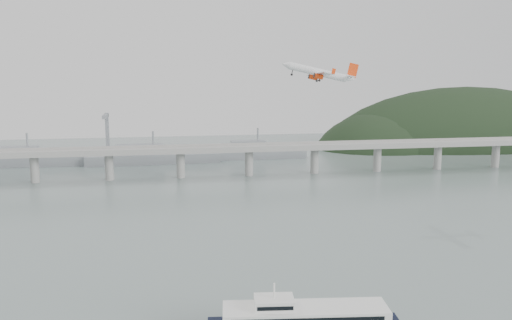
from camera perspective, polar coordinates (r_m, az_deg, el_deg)
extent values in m
plane|color=slate|center=(207.77, 2.67, -12.35)|extent=(900.00, 900.00, 0.00)
cube|color=#979794|center=(394.64, -3.62, 1.13)|extent=(800.00, 22.00, 2.20)
cube|color=#979794|center=(384.02, -3.45, 1.20)|extent=(800.00, 0.60, 1.80)
cube|color=#979794|center=(404.69, -3.79, 1.62)|extent=(800.00, 0.60, 1.80)
cylinder|color=#979794|center=(403.65, -22.27, -0.89)|extent=(6.00, 6.00, 21.00)
cylinder|color=#979794|center=(395.82, -15.19, -0.70)|extent=(6.00, 6.00, 21.00)
cylinder|color=#979794|center=(394.22, -7.94, -0.50)|extent=(6.00, 6.00, 21.00)
cylinder|color=#979794|center=(398.94, -0.75, -0.29)|extent=(6.00, 6.00, 21.00)
cylinder|color=#979794|center=(409.74, 6.17, -0.08)|extent=(6.00, 6.00, 21.00)
cylinder|color=#979794|center=(426.18, 12.65, 0.11)|extent=(6.00, 6.00, 21.00)
cylinder|color=#979794|center=(447.62, 18.57, 0.29)|extent=(6.00, 6.00, 21.00)
cylinder|color=#979794|center=(473.40, 23.90, 0.44)|extent=(6.00, 6.00, 21.00)
ellipsoid|color=black|center=(612.50, 20.93, -0.09)|extent=(320.00, 150.00, 156.00)
ellipsoid|color=black|center=(559.87, 13.10, 0.07)|extent=(140.00, 110.00, 96.00)
cube|color=gray|center=(476.29, -22.82, -0.11)|extent=(95.67, 20.15, 8.00)
cube|color=gray|center=(477.37, -23.99, 0.81)|extent=(33.90, 15.02, 8.00)
cylinder|color=gray|center=(474.09, -22.94, 1.80)|extent=(1.60, 1.60, 14.00)
cube|color=gray|center=(459.10, -10.71, 0.14)|extent=(110.55, 21.43, 8.00)
cube|color=gray|center=(458.21, -12.12, 1.09)|extent=(39.01, 16.73, 8.00)
cylinder|color=gray|center=(456.82, -10.77, 2.12)|extent=(1.60, 1.60, 14.00)
cube|color=gray|center=(476.10, 0.19, 0.64)|extent=(85.00, 13.60, 8.00)
cube|color=gray|center=(473.53, -0.82, 1.57)|extent=(29.75, 11.90, 8.00)
cylinder|color=gray|center=(473.90, 0.20, 2.55)|extent=(1.60, 1.60, 14.00)
cube|color=gray|center=(493.80, -15.37, 2.49)|extent=(3.00, 3.00, 40.00)
cube|color=gray|center=(482.12, -15.57, 4.47)|extent=(3.00, 28.00, 3.00)
cube|color=white|center=(162.56, 5.21, -16.03)|extent=(48.41, 16.80, 5.64)
cube|color=black|center=(156.85, 5.53, -16.43)|extent=(42.61, 5.24, 1.13)
cube|color=black|center=(167.06, 4.93, -14.74)|extent=(42.61, 5.24, 1.13)
cube|color=black|center=(168.19, 4.91, -15.58)|extent=(42.61, 5.24, 1.13)
cube|color=white|center=(159.77, 1.92, -14.77)|extent=(12.14, 9.18, 2.93)
cube|color=black|center=(156.14, 2.05, -15.37)|extent=(10.10, 1.33, 1.13)
cylinder|color=white|center=(158.32, 1.92, -13.58)|extent=(0.63, 0.63, 4.51)
cylinder|color=white|center=(268.15, 6.52, 9.18)|extent=(29.16, 6.77, 9.95)
cone|color=white|center=(264.95, 3.10, 10.01)|extent=(5.19, 4.16, 4.56)
cone|color=white|center=(272.50, 9.96, 8.43)|extent=(5.84, 3.75, 4.78)
cube|color=white|center=(268.29, 6.68, 8.92)|extent=(6.60, 35.21, 3.26)
cube|color=white|center=(272.28, 9.79, 8.63)|extent=(3.80, 12.51, 1.60)
cube|color=#F84110|center=(272.93, 10.16, 9.27)|extent=(6.01, 0.88, 7.55)
cylinder|color=#F84110|center=(273.31, 6.02, 8.66)|extent=(4.96, 2.84, 3.28)
cylinder|color=black|center=(272.85, 5.58, 8.76)|extent=(1.02, 2.41, 2.39)
cube|color=white|center=(273.40, 6.06, 8.87)|extent=(2.79, 0.44, 1.78)
cylinder|color=#F84110|center=(262.31, 6.60, 8.74)|extent=(4.96, 2.84, 3.28)
cylinder|color=black|center=(261.83, 6.14, 8.85)|extent=(1.02, 2.41, 2.39)
cube|color=white|center=(262.41, 6.64, 8.96)|extent=(2.79, 0.44, 1.78)
cylinder|color=black|center=(270.72, 6.46, 8.52)|extent=(0.92, 0.49, 2.51)
cylinder|color=black|center=(270.62, 6.40, 8.28)|extent=(1.37, 0.52, 1.37)
cylinder|color=black|center=(265.52, 6.74, 8.55)|extent=(0.92, 0.49, 2.51)
cylinder|color=black|center=(265.43, 6.68, 8.32)|extent=(1.37, 0.52, 1.37)
cylinder|color=black|center=(265.39, 3.83, 9.20)|extent=(0.92, 0.49, 2.51)
cylinder|color=black|center=(265.30, 3.77, 8.96)|extent=(1.37, 0.52, 1.37)
cube|color=#F84110|center=(285.84, 6.27, 8.93)|extent=(2.16, 0.39, 2.78)
cube|color=#F84110|center=(251.99, 8.17, 9.23)|extent=(2.16, 0.39, 2.78)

